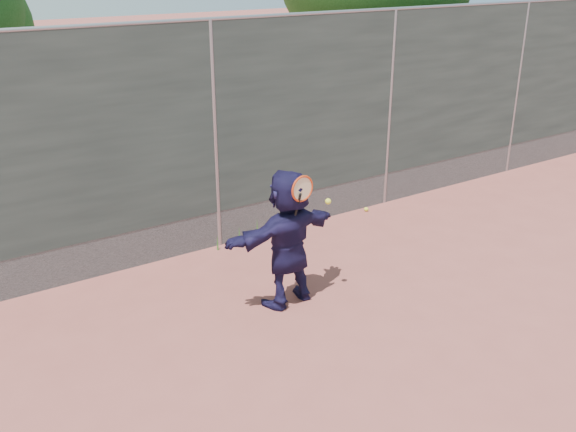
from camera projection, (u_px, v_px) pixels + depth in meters
ground at (389, 371)px, 6.17m from camera, size 80.00×80.00×0.00m
player at (288, 238)px, 7.12m from camera, size 1.52×0.63×1.59m
ball_ground at (366, 209)px, 10.02m from camera, size 0.07×0.07×0.07m
fence at (215, 133)px, 8.28m from camera, size 20.00×0.06×3.03m
swing_action at (305, 192)px, 6.79m from camera, size 0.56×0.13×0.51m
weed_clump at (242, 234)px, 8.89m from camera, size 0.68×0.07×0.30m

